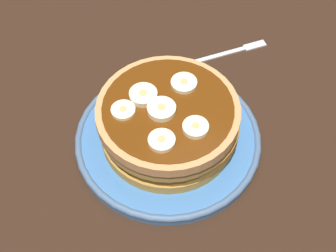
{
  "coord_description": "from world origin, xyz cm",
  "views": [
    {
      "loc": [
        -31.64,
        22.02,
        55.49
      ],
      "look_at": [
        0.0,
        0.0,
        3.65
      ],
      "focal_mm": 53.81,
      "sensor_mm": 36.0,
      "label": 1
    }
  ],
  "objects_px": {
    "banana_slice_5": "(184,83)",
    "fork": "(232,51)",
    "banana_slice_2": "(196,128)",
    "banana_slice_3": "(162,141)",
    "banana_slice_4": "(123,110)",
    "banana_slice_1": "(143,95)",
    "banana_slice_0": "(164,112)",
    "pancake_stack": "(168,120)",
    "plate": "(168,139)"
  },
  "relations": [
    {
      "from": "plate",
      "to": "pancake_stack",
      "type": "bearing_deg",
      "value": -38.73
    },
    {
      "from": "banana_slice_2",
      "to": "banana_slice_4",
      "type": "bearing_deg",
      "value": 37.99
    },
    {
      "from": "pancake_stack",
      "to": "banana_slice_4",
      "type": "distance_m",
      "value": 0.06
    },
    {
      "from": "banana_slice_1",
      "to": "banana_slice_3",
      "type": "height_order",
      "value": "banana_slice_1"
    },
    {
      "from": "banana_slice_1",
      "to": "banana_slice_4",
      "type": "distance_m",
      "value": 0.03
    },
    {
      "from": "banana_slice_1",
      "to": "banana_slice_5",
      "type": "xyz_separation_m",
      "value": [
        -0.01,
        -0.05,
        -0.0
      ]
    },
    {
      "from": "pancake_stack",
      "to": "fork",
      "type": "height_order",
      "value": "pancake_stack"
    },
    {
      "from": "banana_slice_4",
      "to": "banana_slice_5",
      "type": "bearing_deg",
      "value": -94.61
    },
    {
      "from": "banana_slice_0",
      "to": "banana_slice_2",
      "type": "height_order",
      "value": "same"
    },
    {
      "from": "banana_slice_1",
      "to": "banana_slice_5",
      "type": "distance_m",
      "value": 0.05
    },
    {
      "from": "plate",
      "to": "banana_slice_3",
      "type": "relative_size",
      "value": 7.65
    },
    {
      "from": "plate",
      "to": "pancake_stack",
      "type": "height_order",
      "value": "pancake_stack"
    },
    {
      "from": "pancake_stack",
      "to": "banana_slice_3",
      "type": "height_order",
      "value": "banana_slice_3"
    },
    {
      "from": "plate",
      "to": "banana_slice_4",
      "type": "relative_size",
      "value": 8.19
    },
    {
      "from": "pancake_stack",
      "to": "banana_slice_1",
      "type": "relative_size",
      "value": 5.14
    },
    {
      "from": "banana_slice_3",
      "to": "plate",
      "type": "bearing_deg",
      "value": -42.94
    },
    {
      "from": "banana_slice_0",
      "to": "fork",
      "type": "bearing_deg",
      "value": -65.14
    },
    {
      "from": "banana_slice_0",
      "to": "banana_slice_1",
      "type": "distance_m",
      "value": 0.04
    },
    {
      "from": "banana_slice_1",
      "to": "banana_slice_4",
      "type": "height_order",
      "value": "banana_slice_1"
    },
    {
      "from": "banana_slice_1",
      "to": "banana_slice_0",
      "type": "bearing_deg",
      "value": -170.54
    },
    {
      "from": "banana_slice_0",
      "to": "banana_slice_2",
      "type": "relative_size",
      "value": 1.12
    },
    {
      "from": "plate",
      "to": "banana_slice_1",
      "type": "height_order",
      "value": "banana_slice_1"
    },
    {
      "from": "plate",
      "to": "fork",
      "type": "height_order",
      "value": "plate"
    },
    {
      "from": "pancake_stack",
      "to": "banana_slice_3",
      "type": "relative_size",
      "value": 5.65
    },
    {
      "from": "fork",
      "to": "plate",
      "type": "bearing_deg",
      "value": 114.88
    },
    {
      "from": "plate",
      "to": "banana_slice_0",
      "type": "xyz_separation_m",
      "value": [
        -0.0,
        0.01,
        0.07
      ]
    },
    {
      "from": "banana_slice_0",
      "to": "plate",
      "type": "bearing_deg",
      "value": -65.44
    },
    {
      "from": "banana_slice_3",
      "to": "banana_slice_4",
      "type": "distance_m",
      "value": 0.07
    },
    {
      "from": "pancake_stack",
      "to": "banana_slice_4",
      "type": "bearing_deg",
      "value": 64.56
    },
    {
      "from": "banana_slice_5",
      "to": "banana_slice_2",
      "type": "bearing_deg",
      "value": 155.14
    },
    {
      "from": "plate",
      "to": "banana_slice_3",
      "type": "xyz_separation_m",
      "value": [
        -0.04,
        0.04,
        0.07
      ]
    },
    {
      "from": "pancake_stack",
      "to": "banana_slice_1",
      "type": "height_order",
      "value": "banana_slice_1"
    },
    {
      "from": "banana_slice_1",
      "to": "pancake_stack",
      "type": "bearing_deg",
      "value": -148.78
    },
    {
      "from": "plate",
      "to": "banana_slice_0",
      "type": "bearing_deg",
      "value": 114.56
    },
    {
      "from": "plate",
      "to": "banana_slice_0",
      "type": "distance_m",
      "value": 0.07
    },
    {
      "from": "banana_slice_5",
      "to": "fork",
      "type": "height_order",
      "value": "banana_slice_5"
    },
    {
      "from": "banana_slice_0",
      "to": "banana_slice_1",
      "type": "bearing_deg",
      "value": 9.46
    },
    {
      "from": "banana_slice_4",
      "to": "fork",
      "type": "distance_m",
      "value": 0.24
    },
    {
      "from": "plate",
      "to": "banana_slice_5",
      "type": "height_order",
      "value": "banana_slice_5"
    },
    {
      "from": "pancake_stack",
      "to": "banana_slice_5",
      "type": "bearing_deg",
      "value": -64.95
    },
    {
      "from": "banana_slice_1",
      "to": "fork",
      "type": "xyz_separation_m",
      "value": [
        0.05,
        -0.19,
        -0.08
      ]
    },
    {
      "from": "banana_slice_4",
      "to": "banana_slice_5",
      "type": "height_order",
      "value": "same"
    },
    {
      "from": "banana_slice_2",
      "to": "fork",
      "type": "distance_m",
      "value": 0.22
    },
    {
      "from": "banana_slice_1",
      "to": "banana_slice_3",
      "type": "relative_size",
      "value": 1.1
    },
    {
      "from": "banana_slice_3",
      "to": "fork",
      "type": "relative_size",
      "value": 0.25
    },
    {
      "from": "pancake_stack",
      "to": "fork",
      "type": "xyz_separation_m",
      "value": [
        0.08,
        -0.18,
        -0.04
      ]
    },
    {
      "from": "banana_slice_0",
      "to": "banana_slice_3",
      "type": "bearing_deg",
      "value": 142.47
    },
    {
      "from": "banana_slice_2",
      "to": "fork",
      "type": "relative_size",
      "value": 0.25
    },
    {
      "from": "pancake_stack",
      "to": "banana_slice_2",
      "type": "height_order",
      "value": "banana_slice_2"
    },
    {
      "from": "banana_slice_0",
      "to": "banana_slice_3",
      "type": "distance_m",
      "value": 0.04
    }
  ]
}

